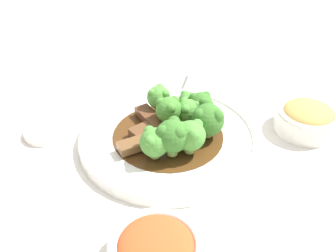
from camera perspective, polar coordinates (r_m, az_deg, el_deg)
name	(u,v)px	position (r m, az deg, el deg)	size (l,w,h in m)	color
ground_plane	(168,142)	(0.67, 0.00, -2.35)	(4.00, 4.00, 0.00)	silver
main_plate	(168,137)	(0.66, 0.00, -1.67)	(0.30, 0.30, 0.02)	white
beef_strip_0	(175,115)	(0.69, 1.07, 1.59)	(0.05, 0.05, 0.01)	#56331E
beef_strip_1	(172,135)	(0.64, 0.65, -1.27)	(0.08, 0.07, 0.01)	brown
beef_strip_2	(150,118)	(0.68, -2.58, 1.16)	(0.08, 0.05, 0.01)	#56331E
beef_strip_3	(140,143)	(0.63, -4.11, -2.50)	(0.04, 0.08, 0.01)	brown
beef_strip_4	(144,130)	(0.65, -3.46, -0.65)	(0.04, 0.05, 0.01)	brown
broccoli_floret_0	(190,135)	(0.60, 3.25, -1.33)	(0.05, 0.05, 0.05)	#7FA84C
broccoli_floret_1	(159,97)	(0.69, -1.30, 4.26)	(0.04, 0.04, 0.05)	#7FA84C
broccoli_floret_2	(188,101)	(0.69, 2.97, 3.62)	(0.04, 0.04, 0.04)	#7FA84C
broccoli_floret_3	(169,109)	(0.66, 0.11, 2.42)	(0.04, 0.04, 0.05)	#7FA84C
broccoli_floret_4	(208,119)	(0.64, 5.81, 1.02)	(0.05, 0.05, 0.06)	#8EB756
broccoli_floret_5	(189,111)	(0.67, 3.00, 2.24)	(0.04, 0.04, 0.05)	#8EB756
broccoli_floret_6	(201,104)	(0.68, 4.79, 3.27)	(0.04, 0.04, 0.05)	#7FA84C
broccoli_floret_7	(172,135)	(0.59, 0.62, -1.39)	(0.05, 0.05, 0.06)	#8EB756
broccoli_floret_8	(155,142)	(0.59, -1.95, -2.30)	(0.05, 0.05, 0.05)	#7FA84C
serving_spoon	(180,101)	(0.73, 1.70, 3.58)	(0.19, 0.11, 0.01)	#B7B7BC
side_bowl_kimchi	(156,251)	(0.49, -1.74, -17.63)	(0.12, 0.12, 0.04)	white
side_bowl_appetizer	(307,118)	(0.72, 19.52, 1.14)	(0.11, 0.11, 0.05)	white
sauce_dish	(45,132)	(0.71, -17.46, -0.81)	(0.07, 0.07, 0.01)	white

